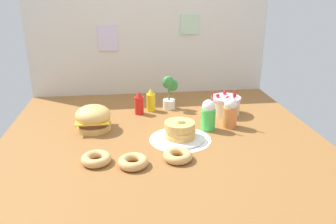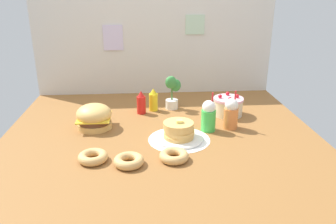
{
  "view_description": "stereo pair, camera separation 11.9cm",
  "coord_description": "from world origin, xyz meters",
  "px_view_note": "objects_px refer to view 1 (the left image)",
  "views": [
    {
      "loc": [
        -0.24,
        -2.22,
        1.03
      ],
      "look_at": [
        0.06,
        0.11,
        0.15
      ],
      "focal_mm": 36.21,
      "sensor_mm": 36.0,
      "label": 1
    },
    {
      "loc": [
        -0.12,
        -2.23,
        1.03
      ],
      "look_at": [
        0.06,
        0.11,
        0.15
      ],
      "focal_mm": 36.21,
      "sensor_mm": 36.0,
      "label": 2
    }
  ],
  "objects_px": {
    "cream_soda_cup": "(208,115)",
    "orange_float_cup": "(230,113)",
    "pancake_stack": "(180,132)",
    "ketchup_bottle": "(139,103)",
    "donut_vanilla": "(178,155)",
    "layer_cake": "(225,105)",
    "burger": "(93,118)",
    "mustard_bottle": "(151,101)",
    "donut_pink_glaze": "(96,159)",
    "donut_chocolate": "(133,162)",
    "potted_plant": "(169,91)"
  },
  "relations": [
    {
      "from": "cream_soda_cup",
      "to": "orange_float_cup",
      "type": "relative_size",
      "value": 1.0
    },
    {
      "from": "pancake_stack",
      "to": "ketchup_bottle",
      "type": "distance_m",
      "value": 0.61
    },
    {
      "from": "pancake_stack",
      "to": "cream_soda_cup",
      "type": "xyz_separation_m",
      "value": [
        0.24,
        0.15,
        0.06
      ]
    },
    {
      "from": "donut_vanilla",
      "to": "pancake_stack",
      "type": "bearing_deg",
      "value": 78.19
    },
    {
      "from": "layer_cake",
      "to": "ketchup_bottle",
      "type": "height_order",
      "value": "ketchup_bottle"
    },
    {
      "from": "layer_cake",
      "to": "burger",
      "type": "bearing_deg",
      "value": -169.62
    },
    {
      "from": "mustard_bottle",
      "to": "donut_pink_glaze",
      "type": "height_order",
      "value": "mustard_bottle"
    },
    {
      "from": "donut_pink_glaze",
      "to": "donut_chocolate",
      "type": "distance_m",
      "value": 0.23
    },
    {
      "from": "cream_soda_cup",
      "to": "orange_float_cup",
      "type": "xyz_separation_m",
      "value": [
        0.18,
        0.03,
        0.0
      ]
    },
    {
      "from": "ketchup_bottle",
      "to": "mustard_bottle",
      "type": "relative_size",
      "value": 1.0
    },
    {
      "from": "ketchup_bottle",
      "to": "potted_plant",
      "type": "bearing_deg",
      "value": 20.79
    },
    {
      "from": "donut_pink_glaze",
      "to": "donut_vanilla",
      "type": "xyz_separation_m",
      "value": [
        0.51,
        -0.02,
        0.0
      ]
    },
    {
      "from": "cream_soda_cup",
      "to": "donut_pink_glaze",
      "type": "distance_m",
      "value": 0.91
    },
    {
      "from": "burger",
      "to": "potted_plant",
      "type": "height_order",
      "value": "potted_plant"
    },
    {
      "from": "orange_float_cup",
      "to": "potted_plant",
      "type": "height_order",
      "value": "potted_plant"
    },
    {
      "from": "orange_float_cup",
      "to": "potted_plant",
      "type": "relative_size",
      "value": 0.98
    },
    {
      "from": "pancake_stack",
      "to": "donut_vanilla",
      "type": "height_order",
      "value": "pancake_stack"
    },
    {
      "from": "ketchup_bottle",
      "to": "mustard_bottle",
      "type": "xyz_separation_m",
      "value": [
        0.11,
        0.06,
        0.0
      ]
    },
    {
      "from": "ketchup_bottle",
      "to": "cream_soda_cup",
      "type": "relative_size",
      "value": 0.67
    },
    {
      "from": "donut_pink_glaze",
      "to": "potted_plant",
      "type": "height_order",
      "value": "potted_plant"
    },
    {
      "from": "donut_vanilla",
      "to": "mustard_bottle",
      "type": "bearing_deg",
      "value": 96.12
    },
    {
      "from": "burger",
      "to": "layer_cake",
      "type": "xyz_separation_m",
      "value": [
        1.08,
        0.2,
        -0.01
      ]
    },
    {
      "from": "donut_chocolate",
      "to": "potted_plant",
      "type": "distance_m",
      "value": 1.06
    },
    {
      "from": "ketchup_bottle",
      "to": "donut_pink_glaze",
      "type": "bearing_deg",
      "value": -110.29
    },
    {
      "from": "layer_cake",
      "to": "donut_pink_glaze",
      "type": "distance_m",
      "value": 1.26
    },
    {
      "from": "layer_cake",
      "to": "cream_soda_cup",
      "type": "bearing_deg",
      "value": -126.05
    },
    {
      "from": "layer_cake",
      "to": "potted_plant",
      "type": "distance_m",
      "value": 0.5
    },
    {
      "from": "burger",
      "to": "pancake_stack",
      "type": "xyz_separation_m",
      "value": [
        0.62,
        -0.26,
        -0.03
      ]
    },
    {
      "from": "layer_cake",
      "to": "donut_pink_glaze",
      "type": "relative_size",
      "value": 1.34
    },
    {
      "from": "cream_soda_cup",
      "to": "donut_chocolate",
      "type": "relative_size",
      "value": 1.61
    },
    {
      "from": "mustard_bottle",
      "to": "donut_pink_glaze",
      "type": "xyz_separation_m",
      "value": [
        -0.41,
        -0.88,
        -0.06
      ]
    },
    {
      "from": "ketchup_bottle",
      "to": "donut_chocolate",
      "type": "distance_m",
      "value": 0.89
    },
    {
      "from": "mustard_bottle",
      "to": "potted_plant",
      "type": "xyz_separation_m",
      "value": [
        0.17,
        0.04,
        0.07
      ]
    },
    {
      "from": "donut_pink_glaze",
      "to": "donut_vanilla",
      "type": "bearing_deg",
      "value": -2.67
    },
    {
      "from": "pancake_stack",
      "to": "donut_pink_glaze",
      "type": "xyz_separation_m",
      "value": [
        -0.57,
        -0.27,
        -0.03
      ]
    },
    {
      "from": "cream_soda_cup",
      "to": "potted_plant",
      "type": "height_order",
      "value": "potted_plant"
    },
    {
      "from": "cream_soda_cup",
      "to": "donut_chocolate",
      "type": "height_order",
      "value": "cream_soda_cup"
    },
    {
      "from": "cream_soda_cup",
      "to": "donut_pink_glaze",
      "type": "height_order",
      "value": "cream_soda_cup"
    },
    {
      "from": "pancake_stack",
      "to": "donut_vanilla",
      "type": "distance_m",
      "value": 0.3
    },
    {
      "from": "burger",
      "to": "layer_cake",
      "type": "bearing_deg",
      "value": 10.38
    },
    {
      "from": "layer_cake",
      "to": "orange_float_cup",
      "type": "xyz_separation_m",
      "value": [
        -0.05,
        -0.28,
        0.04
      ]
    },
    {
      "from": "ketchup_bottle",
      "to": "orange_float_cup",
      "type": "bearing_deg",
      "value": -28.55
    },
    {
      "from": "ketchup_bottle",
      "to": "orange_float_cup",
      "type": "xyz_separation_m",
      "value": [
        0.68,
        -0.37,
        0.02
      ]
    },
    {
      "from": "pancake_stack",
      "to": "ketchup_bottle",
      "type": "bearing_deg",
      "value": 115.69
    },
    {
      "from": "layer_cake",
      "to": "potted_plant",
      "type": "height_order",
      "value": "potted_plant"
    },
    {
      "from": "potted_plant",
      "to": "layer_cake",
      "type": "bearing_deg",
      "value": -23.2
    },
    {
      "from": "donut_chocolate",
      "to": "donut_vanilla",
      "type": "relative_size",
      "value": 1.0
    },
    {
      "from": "pancake_stack",
      "to": "donut_chocolate",
      "type": "distance_m",
      "value": 0.48
    },
    {
      "from": "ketchup_bottle",
      "to": "donut_pink_glaze",
      "type": "relative_size",
      "value": 1.08
    },
    {
      "from": "pancake_stack",
      "to": "donut_vanilla",
      "type": "bearing_deg",
      "value": -101.81
    }
  ]
}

